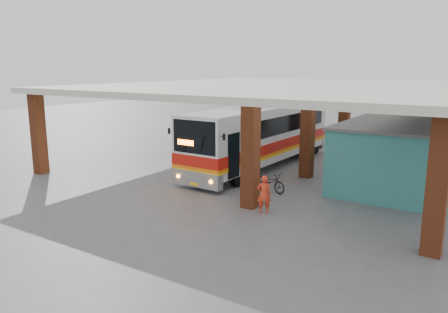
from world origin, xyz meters
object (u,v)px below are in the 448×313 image
Objects in this scene: motorcycle at (270,182)px; red_chair at (349,165)px; coach_bus at (262,135)px; pedestrian at (264,194)px.

motorcycle is 6.28m from red_chair.
coach_bus is 8.38× the size of pedestrian.
motorcycle is 2.30× the size of red_chair.
pedestrian reaches higher than motorcycle.
motorcycle is (2.80, -4.37, -1.39)m from coach_bus.
red_chair is (1.82, 6.01, -0.11)m from motorcycle.
motorcycle is 1.14× the size of pedestrian.
motorcycle is 3.12m from pedestrian.
pedestrian is at bearing -100.68° from red_chair.
coach_bus is at bearing -166.99° from red_chair.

